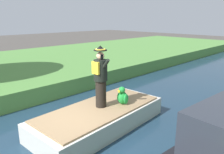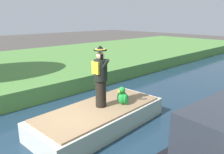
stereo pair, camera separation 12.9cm
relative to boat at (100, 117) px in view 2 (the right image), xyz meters
The scene contains 5 objects.
ground_plane 1.08m from the boat, 90.00° to the right, with size 80.00×80.00×0.00m, color #4C4742.
canal_water 1.06m from the boat, 90.00° to the right, with size 5.84×48.00×0.10m, color #1E384C.
boat is the anchor object (origin of this frame).
person_pirate 1.24m from the boat, 114.63° to the left, with size 0.61×0.42×1.85m.
parrot_plush 0.94m from the boat, 68.24° to the left, with size 0.36×0.34×0.57m.
Camera 2 is at (4.71, -2.96, 3.33)m, focal length 35.34 mm.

